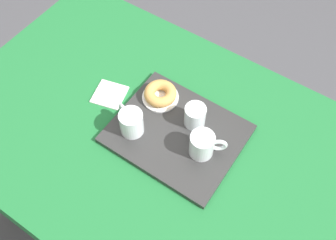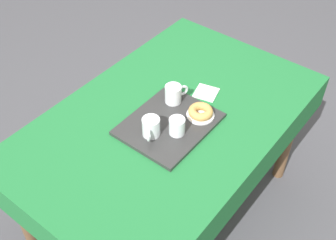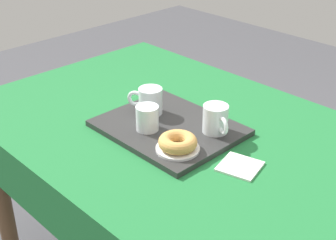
# 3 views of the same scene
# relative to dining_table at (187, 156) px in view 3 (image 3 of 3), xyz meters

# --- Properties ---
(dining_table) EXTENTS (1.42, 0.90, 0.73)m
(dining_table) POSITION_rel_dining_table_xyz_m (0.00, 0.00, 0.00)
(dining_table) COLOR #1E6B33
(dining_table) RESTS_ON ground
(serving_tray) EXTENTS (0.40, 0.33, 0.02)m
(serving_tray) POSITION_rel_dining_table_xyz_m (0.04, 0.04, 0.10)
(serving_tray) COLOR #2D2D2D
(serving_tray) RESTS_ON dining_table
(tea_mug_left) EXTENTS (0.11, 0.07, 0.08)m
(tea_mug_left) POSITION_rel_dining_table_xyz_m (-0.08, -0.03, 0.15)
(tea_mug_left) COLOR white
(tea_mug_left) RESTS_ON serving_tray
(tea_mug_right) EXTENTS (0.11, 0.08, 0.08)m
(tea_mug_right) POSITION_rel_dining_table_xyz_m (0.14, 0.02, 0.15)
(tea_mug_right) COLOR white
(tea_mug_right) RESTS_ON serving_tray
(water_glass_near) EXTENTS (0.07, 0.07, 0.08)m
(water_glass_near) POSITION_rel_dining_table_xyz_m (0.07, 0.10, 0.14)
(water_glass_near) COLOR white
(water_glass_near) RESTS_ON serving_tray
(donut_plate_left) EXTENTS (0.12, 0.12, 0.01)m
(donut_plate_left) POSITION_rel_dining_table_xyz_m (-0.08, 0.12, 0.11)
(donut_plate_left) COLOR white
(donut_plate_left) RESTS_ON serving_tray
(sugar_donut_left) EXTENTS (0.11, 0.11, 0.04)m
(sugar_donut_left) POSITION_rel_dining_table_xyz_m (-0.08, 0.12, 0.13)
(sugar_donut_left) COLOR tan
(sugar_donut_left) RESTS_ON donut_plate_left
(paper_napkin) EXTENTS (0.13, 0.13, 0.01)m
(paper_napkin) POSITION_rel_dining_table_xyz_m (-0.24, 0.04, 0.09)
(paper_napkin) COLOR white
(paper_napkin) RESTS_ON dining_table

